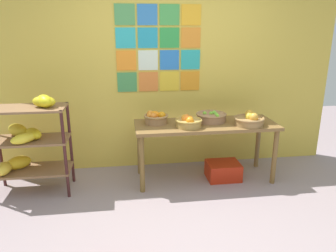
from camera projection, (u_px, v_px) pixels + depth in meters
ground at (191, 233)px, 3.05m from camera, size 9.33×9.33×0.00m
back_wall_with_art at (167, 64)px, 4.25m from camera, size 4.61×0.07×2.81m
banana_shelf_unit at (27, 140)px, 3.67m from camera, size 0.86×0.57×1.17m
display_table at (206, 130)px, 4.00m from camera, size 1.75×0.63×0.74m
fruit_basket_left at (156, 118)px, 3.96m from camera, size 0.30×0.30×0.16m
fruit_basket_back_right at (211, 117)px, 4.05m from camera, size 0.38×0.38×0.13m
fruit_basket_right at (250, 120)px, 3.90m from camera, size 0.37×0.37×0.17m
fruit_basket_back_left at (188, 122)px, 3.82m from camera, size 0.32×0.32×0.15m
produce_crate_under_table at (223, 171)px, 4.15m from camera, size 0.41×0.33×0.22m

